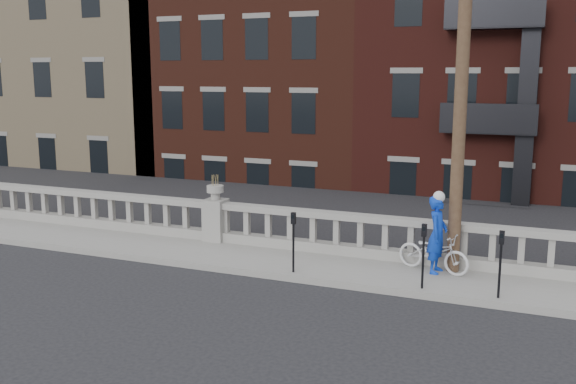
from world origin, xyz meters
name	(u,v)px	position (x,y,z in m)	size (l,w,h in m)	color
ground	(126,291)	(0.00, 0.00, 0.00)	(120.00, 120.00, 0.00)	black
sidewalk	(198,252)	(0.00, 3.00, 0.07)	(32.00, 2.20, 0.15)	gray
balustrade	(216,222)	(0.00, 3.95, 0.64)	(28.00, 0.34, 1.03)	gray
planter_pedestal	(216,215)	(0.00, 3.95, 0.83)	(0.55, 0.55, 1.76)	gray
lower_level	(400,109)	(0.56, 23.04, 2.63)	(80.00, 44.00, 20.80)	#605E59
utility_pole	(464,38)	(6.20, 3.60, 5.24)	(1.60, 0.28, 10.00)	#422D1E
parking_meter_b	(293,235)	(2.94, 2.15, 1.00)	(0.10, 0.09, 1.36)	black
parking_meter_c	(423,249)	(5.80, 2.15, 1.00)	(0.10, 0.09, 1.36)	black
parking_meter_d	(501,257)	(7.30, 2.15, 1.00)	(0.10, 0.09, 1.36)	black
bicycle	(433,252)	(5.80, 3.41, 0.59)	(0.58, 1.67, 0.88)	silver
cyclist	(437,234)	(5.87, 3.35, 1.01)	(0.63, 0.41, 1.73)	#0C34BA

